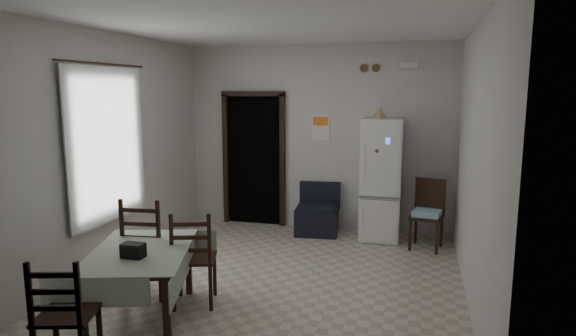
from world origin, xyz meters
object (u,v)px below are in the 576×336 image
(fridge, at_px, (381,180))
(dining_chair_far_right, at_px, (194,257))
(dining_table, at_px, (142,285))
(dining_chair_near_head, at_px, (66,313))
(dining_chair_far_left, at_px, (149,245))
(corner_chair, at_px, (427,215))
(navy_seat, at_px, (317,209))

(fridge, relative_size, dining_chair_far_right, 1.79)
(dining_table, distance_m, dining_chair_near_head, 0.94)
(dining_table, relative_size, dining_chair_far_left, 1.24)
(fridge, bearing_deg, dining_chair_far_left, -130.94)
(corner_chair, bearing_deg, dining_table, -121.13)
(dining_chair_far_left, height_order, dining_chair_near_head, dining_chair_far_left)
(navy_seat, xyz_separation_m, dining_table, (-1.03, -3.21, -0.03))
(navy_seat, bearing_deg, dining_chair_near_head, -111.05)
(dining_chair_far_right, bearing_deg, dining_table, 37.31)
(fridge, bearing_deg, dining_chair_near_head, -117.14)
(navy_seat, distance_m, dining_chair_far_left, 2.95)
(dining_table, relative_size, dining_chair_far_right, 1.34)
(navy_seat, distance_m, dining_table, 3.38)
(navy_seat, relative_size, corner_chair, 0.79)
(navy_seat, distance_m, dining_chair_near_head, 4.29)
(dining_chair_near_head, bearing_deg, navy_seat, -121.94)
(navy_seat, distance_m, corner_chair, 1.65)
(corner_chair, height_order, dining_table, corner_chair)
(fridge, height_order, dining_table, fridge)
(dining_chair_near_head, bearing_deg, dining_table, -111.99)
(fridge, distance_m, dining_table, 3.82)
(navy_seat, height_order, dining_chair_near_head, dining_chair_near_head)
(corner_chair, xyz_separation_m, dining_chair_far_right, (-2.33, -2.45, 0.02))
(navy_seat, distance_m, dining_chair_far_right, 2.85)
(corner_chair, distance_m, dining_table, 3.94)
(fridge, bearing_deg, dining_chair_far_right, -121.73)
(fridge, height_order, corner_chair, fridge)
(corner_chair, distance_m, dining_chair_far_right, 3.38)
(dining_table, bearing_deg, dining_chair_far_left, 96.41)
(navy_seat, relative_size, dining_chair_far_left, 0.70)
(dining_chair_far_left, distance_m, dining_chair_far_right, 0.59)
(dining_table, xyz_separation_m, dining_chair_far_right, (0.32, 0.46, 0.15))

